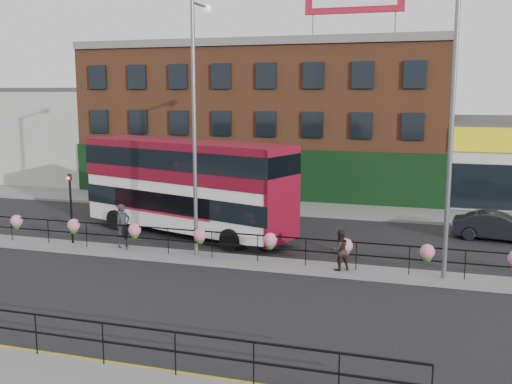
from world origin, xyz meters
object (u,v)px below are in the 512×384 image
(pedestrian_b, at_px, (340,250))
(car, at_px, (497,226))
(lamp_column_west, at_px, (196,107))
(lamp_column_east, at_px, (453,98))
(double_decker_bus, at_px, (187,178))
(pedestrian_a, at_px, (123,226))

(pedestrian_b, bearing_deg, car, -165.93)
(lamp_column_west, distance_m, lamp_column_east, 10.06)
(car, relative_size, pedestrian_b, 2.60)
(double_decker_bus, relative_size, lamp_column_west, 1.12)
(pedestrian_b, bearing_deg, pedestrian_a, -39.68)
(car, distance_m, lamp_column_east, 9.70)
(lamp_column_east, bearing_deg, double_decker_bus, 162.67)
(lamp_column_east, bearing_deg, car, 71.19)
(lamp_column_west, bearing_deg, double_decker_bus, 120.36)
(double_decker_bus, height_order, lamp_column_west, lamp_column_west)
(car, height_order, pedestrian_b, pedestrian_b)
(double_decker_bus, xyz_separation_m, pedestrian_b, (8.26, -4.22, -1.90))
(lamp_column_west, bearing_deg, pedestrian_b, -6.11)
(pedestrian_a, relative_size, lamp_column_west, 0.19)
(pedestrian_a, height_order, lamp_column_west, lamp_column_west)
(double_decker_bus, distance_m, lamp_column_east, 13.30)
(double_decker_bus, bearing_deg, lamp_column_east, -17.33)
(double_decker_bus, xyz_separation_m, lamp_column_west, (2.09, -3.56, 3.52))
(car, distance_m, pedestrian_a, 17.52)
(double_decker_bus, relative_size, pedestrian_a, 6.03)
(pedestrian_b, bearing_deg, lamp_column_east, 150.27)
(car, bearing_deg, lamp_column_west, 125.04)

